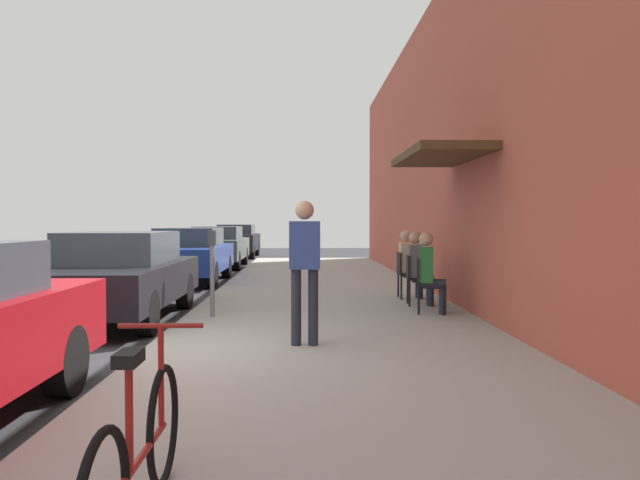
% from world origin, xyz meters
% --- Properties ---
extents(ground_plane, '(60.00, 60.00, 0.00)m').
position_xyz_m(ground_plane, '(0.00, 0.00, 0.00)').
color(ground_plane, '#2D2D30').
extents(sidewalk_slab, '(4.50, 32.00, 0.12)m').
position_xyz_m(sidewalk_slab, '(2.25, 2.00, 0.06)').
color(sidewalk_slab, '#9E9B93').
rests_on(sidewalk_slab, ground_plane).
extents(building_facade, '(1.40, 32.00, 6.16)m').
position_xyz_m(building_facade, '(4.65, 2.00, 3.08)').
color(building_facade, '#BC5442').
rests_on(building_facade, ground_plane).
extents(parked_car_1, '(1.80, 4.40, 1.41)m').
position_xyz_m(parked_car_1, '(-1.10, 2.98, 0.73)').
color(parked_car_1, black).
rests_on(parked_car_1, ground_plane).
extents(parked_car_2, '(1.80, 4.40, 1.41)m').
position_xyz_m(parked_car_2, '(-1.10, 9.11, 0.73)').
color(parked_car_2, navy).
rests_on(parked_car_2, ground_plane).
extents(parked_car_3, '(1.80, 4.40, 1.40)m').
position_xyz_m(parked_car_3, '(-1.10, 14.47, 0.74)').
color(parked_car_3, '#47514C').
rests_on(parked_car_3, ground_plane).
extents(parked_car_4, '(1.80, 4.40, 1.44)m').
position_xyz_m(parked_car_4, '(-1.10, 20.50, 0.75)').
color(parked_car_4, black).
rests_on(parked_car_4, ground_plane).
extents(parking_meter, '(0.12, 0.10, 1.32)m').
position_xyz_m(parking_meter, '(0.45, 2.52, 0.89)').
color(parking_meter, slate).
rests_on(parking_meter, sidewalk_slab).
extents(bicycle_0, '(0.46, 1.71, 0.90)m').
position_xyz_m(bicycle_0, '(1.06, -4.09, 0.48)').
color(bicycle_0, black).
rests_on(bicycle_0, sidewalk_slab).
extents(cafe_chair_0, '(0.52, 0.52, 0.87)m').
position_xyz_m(cafe_chair_0, '(3.79, 2.80, 0.62)').
color(cafe_chair_0, black).
rests_on(cafe_chair_0, sidewalk_slab).
extents(seated_patron_0, '(0.48, 0.43, 1.29)m').
position_xyz_m(seated_patron_0, '(3.84, 2.79, 0.82)').
color(seated_patron_0, '#232838').
rests_on(seated_patron_0, sidewalk_slab).
extents(cafe_chair_1, '(0.48, 0.48, 0.87)m').
position_xyz_m(cafe_chair_1, '(3.78, 3.76, 0.62)').
color(cafe_chair_1, black).
rests_on(cafe_chair_1, sidewalk_slab).
extents(seated_patron_1, '(0.45, 0.38, 1.29)m').
position_xyz_m(seated_patron_1, '(3.84, 3.76, 0.82)').
color(seated_patron_1, '#232838').
rests_on(seated_patron_1, sidewalk_slab).
extents(cafe_chair_2, '(0.44, 0.44, 0.87)m').
position_xyz_m(cafe_chair_2, '(3.78, 4.76, 0.62)').
color(cafe_chair_2, black).
rests_on(cafe_chair_2, sidewalk_slab).
extents(seated_patron_2, '(0.43, 0.36, 1.29)m').
position_xyz_m(seated_patron_2, '(3.84, 4.76, 0.82)').
color(seated_patron_2, '#232838').
rests_on(seated_patron_2, sidewalk_slab).
extents(pedestrian_standing, '(0.36, 0.22, 1.70)m').
position_xyz_m(pedestrian_standing, '(1.86, 0.29, 1.12)').
color(pedestrian_standing, '#232838').
rests_on(pedestrian_standing, sidewalk_slab).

